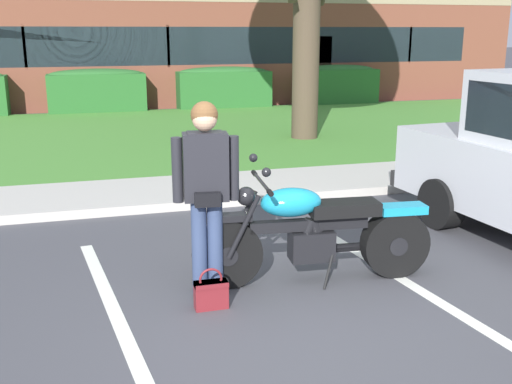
% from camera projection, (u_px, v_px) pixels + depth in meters
% --- Properties ---
extents(ground_plane, '(140.00, 140.00, 0.00)m').
position_uv_depth(ground_plane, '(300.00, 326.00, 4.85)').
color(ground_plane, '#424247').
extents(curb_strip, '(60.00, 0.20, 0.12)m').
position_uv_depth(curb_strip, '(209.00, 202.00, 8.10)').
color(curb_strip, '#B7B2A8').
rests_on(curb_strip, ground).
extents(concrete_walk, '(60.00, 1.50, 0.08)m').
position_uv_depth(concrete_walk, '(197.00, 188.00, 8.89)').
color(concrete_walk, '#B7B2A8').
rests_on(concrete_walk, ground).
extents(grass_lawn, '(60.00, 8.46, 0.06)m').
position_uv_depth(grass_lawn, '(155.00, 135.00, 13.52)').
color(grass_lawn, '#478433').
rests_on(grass_lawn, ground).
extents(stall_stripe_0, '(0.62, 4.38, 0.01)m').
position_uv_depth(stall_stripe_0, '(125.00, 336.00, 4.67)').
color(stall_stripe_0, silver).
rests_on(stall_stripe_0, ground).
extents(stall_stripe_1, '(0.62, 4.38, 0.01)m').
position_uv_depth(stall_stripe_1, '(430.00, 296.00, 5.38)').
color(stall_stripe_1, silver).
rests_on(stall_stripe_1, ground).
extents(motorcycle, '(2.24, 0.82, 1.18)m').
position_uv_depth(motorcycle, '(323.00, 232.00, 5.60)').
color(motorcycle, black).
rests_on(motorcycle, ground).
extents(rider_person, '(0.57, 0.32, 1.70)m').
position_uv_depth(rider_person, '(206.00, 185.00, 5.22)').
color(rider_person, black).
rests_on(rider_person, ground).
extents(handbag, '(0.28, 0.13, 0.36)m').
position_uv_depth(handbag, '(211.00, 292.00, 5.12)').
color(handbag, maroon).
rests_on(handbag, ground).
extents(hedge_center_left, '(2.68, 0.90, 1.24)m').
position_uv_depth(hedge_center_left, '(97.00, 90.00, 17.20)').
color(hedge_center_left, '#286028').
rests_on(hedge_center_left, ground).
extents(hedge_center_right, '(2.77, 0.90, 1.24)m').
position_uv_depth(hedge_center_right, '(224.00, 87.00, 18.18)').
color(hedge_center_right, '#286028').
rests_on(hedge_center_right, ground).
extents(hedge_right, '(2.47, 0.90, 1.24)m').
position_uv_depth(hedge_right, '(337.00, 84.00, 19.16)').
color(hedge_right, '#286028').
rests_on(hedge_right, ground).
extents(brick_building, '(23.54, 10.05, 3.52)m').
position_uv_depth(brick_building, '(149.00, 45.00, 22.42)').
color(brick_building, brown).
rests_on(brick_building, ground).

